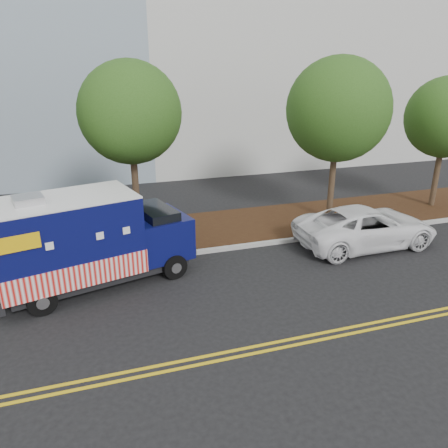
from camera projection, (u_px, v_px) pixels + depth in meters
name	position (u px, v px, depth m)	size (l,w,h in m)	color
ground	(156.00, 278.00, 14.33)	(120.00, 120.00, 0.00)	black
curb	(149.00, 258.00, 15.56)	(120.00, 0.18, 0.15)	#9E9E99
mulch_strip	(141.00, 237.00, 17.43)	(120.00, 4.00, 0.15)	black
centerline_near	(186.00, 360.00, 10.36)	(120.00, 0.10, 0.01)	gold
centerline_far	(189.00, 367.00, 10.13)	(120.00, 0.10, 0.01)	gold
tree_b	(130.00, 113.00, 15.78)	(3.74, 3.74, 6.79)	#38281C
tree_c	(338.00, 110.00, 17.72)	(4.24, 4.24, 6.95)	#38281C
tree_d	(446.00, 118.00, 19.68)	(3.64, 3.64, 6.12)	#38281C
sign_post	(46.00, 235.00, 14.60)	(0.06, 0.06, 2.40)	#473828
food_truck	(85.00, 243.00, 13.36)	(6.37, 3.63, 3.18)	black
white_car	(366.00, 227.00, 16.61)	(2.52, 5.46, 1.52)	white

